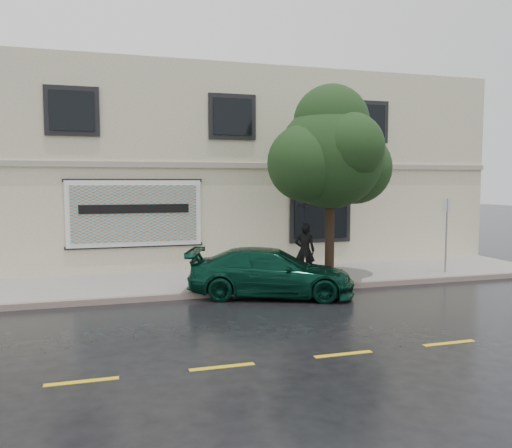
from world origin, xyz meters
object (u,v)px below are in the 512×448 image
object	(u,v)px
car	(271,272)
street_tree	(331,157)
pedestrian	(305,251)
fire_hydrant	(197,276)

from	to	relation	value
car	street_tree	bearing A→B (deg)	-44.88
pedestrian	fire_hydrant	distance (m)	3.47
car	pedestrian	distance (m)	1.98
pedestrian	fire_hydrant	size ratio (longest dim) A/B	2.18
car	fire_hydrant	world-z (taller)	car
car	street_tree	distance (m)	3.94
car	pedestrian	world-z (taller)	pedestrian
pedestrian	street_tree	bearing A→B (deg)	177.58
street_tree	fire_hydrant	distance (m)	5.22
fire_hydrant	street_tree	bearing A→B (deg)	-17.70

